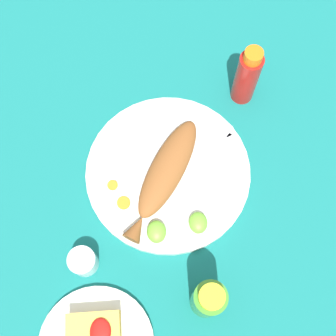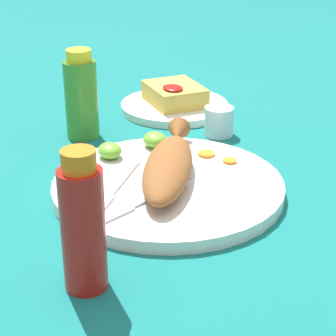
# 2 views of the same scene
# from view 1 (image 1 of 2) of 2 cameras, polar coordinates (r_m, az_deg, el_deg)

# --- Properties ---
(ground_plane) EXTENTS (4.00, 4.00, 0.00)m
(ground_plane) POSITION_cam_1_polar(r_m,az_deg,el_deg) (0.94, 0.00, -0.75)
(ground_plane) COLOR #146B66
(main_plate) EXTENTS (0.33, 0.33, 0.02)m
(main_plate) POSITION_cam_1_polar(r_m,az_deg,el_deg) (0.93, 0.00, -0.58)
(main_plate) COLOR silver
(main_plate) RESTS_ON ground_plane
(fried_fish) EXTENTS (0.25, 0.18, 0.04)m
(fried_fish) POSITION_cam_1_polar(r_m,az_deg,el_deg) (0.90, -0.37, -0.70)
(fried_fish) COLOR brown
(fried_fish) RESTS_ON main_plate
(fork_near) EXTENTS (0.08, 0.18, 0.00)m
(fork_near) POSITION_cam_1_polar(r_m,az_deg,el_deg) (0.94, 3.85, 2.79)
(fork_near) COLOR silver
(fork_near) RESTS_ON main_plate
(fork_far) EXTENTS (0.15, 0.13, 0.00)m
(fork_far) POSITION_cam_1_polar(r_m,az_deg,el_deg) (0.93, 5.26, 0.31)
(fork_far) COLOR silver
(fork_far) RESTS_ON main_plate
(carrot_slice_near) EXTENTS (0.02, 0.02, 0.00)m
(carrot_slice_near) POSITION_cam_1_polar(r_m,az_deg,el_deg) (0.92, -6.78, -2.09)
(carrot_slice_near) COLOR orange
(carrot_slice_near) RESTS_ON main_plate
(carrot_slice_mid) EXTENTS (0.03, 0.03, 0.00)m
(carrot_slice_mid) POSITION_cam_1_polar(r_m,az_deg,el_deg) (0.91, -5.43, -4.25)
(carrot_slice_mid) COLOR orange
(carrot_slice_mid) RESTS_ON main_plate
(lime_wedge_main) EXTENTS (0.04, 0.04, 0.02)m
(lime_wedge_main) POSITION_cam_1_polar(r_m,az_deg,el_deg) (0.88, -1.41, -7.77)
(lime_wedge_main) COLOR #6BB233
(lime_wedge_main) RESTS_ON main_plate
(lime_wedge_side) EXTENTS (0.04, 0.04, 0.02)m
(lime_wedge_side) POSITION_cam_1_polar(r_m,az_deg,el_deg) (0.89, 3.69, -6.67)
(lime_wedge_side) COLOR #6BB233
(lime_wedge_side) RESTS_ON main_plate
(hot_sauce_bottle_red) EXTENTS (0.05, 0.05, 0.16)m
(hot_sauce_bottle_red) POSITION_cam_1_polar(r_m,az_deg,el_deg) (0.96, 9.60, 10.95)
(hot_sauce_bottle_red) COLOR #B21914
(hot_sauce_bottle_red) RESTS_ON ground_plane
(hot_sauce_bottle_green) EXTENTS (0.06, 0.06, 0.15)m
(hot_sauce_bottle_green) POSITION_cam_1_polar(r_m,az_deg,el_deg) (0.83, 4.90, -15.69)
(hot_sauce_bottle_green) COLOR #3D8428
(hot_sauce_bottle_green) RESTS_ON ground_plane
(salt_cup) EXTENTS (0.05, 0.05, 0.05)m
(salt_cup) POSITION_cam_1_polar(r_m,az_deg,el_deg) (0.89, -10.25, -11.19)
(salt_cup) COLOR silver
(salt_cup) RESTS_ON ground_plane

